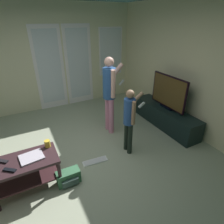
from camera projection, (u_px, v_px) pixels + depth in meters
name	position (u px, v px, depth m)	size (l,w,h in m)	color
ground_plane	(76.00, 166.00, 3.17)	(5.22, 5.32, 0.02)	#979D85
wall_back_with_doors	(44.00, 60.00, 4.70)	(5.22, 0.09, 2.67)	beige
wall_right_plain	(197.00, 71.00, 3.63)	(0.06, 5.32, 2.64)	beige
coffee_table	(26.00, 168.00, 2.61)	(0.89, 0.50, 0.51)	#2F1C21
tv_stand	(165.00, 117.00, 4.26)	(0.43, 1.76, 0.45)	black
flat_screen_tv	(168.00, 92.00, 4.00)	(0.08, 0.97, 0.73)	black
person_adult	(110.00, 90.00, 3.74)	(0.57, 0.44, 1.61)	pink
person_child	(130.00, 116.00, 3.20)	(0.51, 0.33, 1.23)	black
backpack	(69.00, 177.00, 2.80)	(0.35, 0.21, 0.22)	#356443
loose_keyboard	(95.00, 161.00, 3.25)	(0.45, 0.17, 0.02)	white
laptop_closed	(32.00, 157.00, 2.59)	(0.31, 0.26, 0.02)	#BAB0C0
cup_near_edge	(47.00, 144.00, 2.79)	(0.09, 0.09, 0.11)	gold
tv_remote_black	(10.00, 170.00, 2.36)	(0.17, 0.05, 0.02)	black
dvd_remote_slim	(2.00, 161.00, 2.51)	(0.17, 0.05, 0.02)	black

